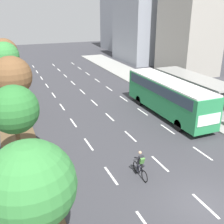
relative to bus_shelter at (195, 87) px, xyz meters
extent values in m
plane|color=#38383D|center=(-9.53, -13.05, -1.87)|extent=(140.00, 140.00, 0.00)
cube|color=brown|center=(-17.83, 6.95, -1.81)|extent=(2.60, 52.00, 0.12)
cube|color=#9E9E99|center=(-0.28, 6.95, -1.79)|extent=(4.50, 52.00, 0.15)
cube|color=white|center=(-13.03, -8.74, -1.86)|extent=(0.14, 2.03, 0.01)
cube|color=white|center=(-13.03, -4.34, -1.86)|extent=(0.14, 2.03, 0.01)
cube|color=white|center=(-13.03, 0.06, -1.86)|extent=(0.14, 2.03, 0.01)
cube|color=white|center=(-13.03, 4.46, -1.86)|extent=(0.14, 2.03, 0.01)
cube|color=white|center=(-13.03, 8.86, -1.86)|extent=(0.14, 2.03, 0.01)
cube|color=white|center=(-13.03, 13.25, -1.86)|extent=(0.14, 2.03, 0.01)
cube|color=white|center=(-13.03, 17.65, -1.86)|extent=(0.14, 2.03, 0.01)
cube|color=white|center=(-13.03, 22.05, -1.86)|extent=(0.14, 2.03, 0.01)
cube|color=white|center=(-13.03, 26.45, -1.86)|extent=(0.14, 2.03, 0.01)
cube|color=white|center=(-9.53, -13.14, -1.86)|extent=(0.14, 2.03, 0.01)
cube|color=white|center=(-9.53, -8.74, -1.86)|extent=(0.14, 2.03, 0.01)
cube|color=white|center=(-9.53, -4.34, -1.86)|extent=(0.14, 2.03, 0.01)
cube|color=white|center=(-9.53, 0.06, -1.86)|extent=(0.14, 2.03, 0.01)
cube|color=white|center=(-9.53, 4.46, -1.86)|extent=(0.14, 2.03, 0.01)
cube|color=white|center=(-9.53, 8.86, -1.86)|extent=(0.14, 2.03, 0.01)
cube|color=white|center=(-9.53, 13.25, -1.86)|extent=(0.14, 2.03, 0.01)
cube|color=white|center=(-9.53, 17.65, -1.86)|extent=(0.14, 2.03, 0.01)
cube|color=white|center=(-9.53, 22.05, -1.86)|extent=(0.14, 2.03, 0.01)
cube|color=white|center=(-9.53, 26.45, -1.86)|extent=(0.14, 2.03, 0.01)
cube|color=white|center=(-6.03, -8.74, -1.86)|extent=(0.14, 2.03, 0.01)
cube|color=white|center=(-6.03, -4.34, -1.86)|extent=(0.14, 2.03, 0.01)
cube|color=white|center=(-6.03, 0.06, -1.86)|extent=(0.14, 2.03, 0.01)
cube|color=white|center=(-6.03, 4.46, -1.86)|extent=(0.14, 2.03, 0.01)
cube|color=white|center=(-6.03, 8.86, -1.86)|extent=(0.14, 2.03, 0.01)
cube|color=white|center=(-6.03, 13.25, -1.86)|extent=(0.14, 2.03, 0.01)
cube|color=white|center=(-6.03, 17.65, -1.86)|extent=(0.14, 2.03, 0.01)
cube|color=white|center=(-6.03, 22.05, -1.86)|extent=(0.14, 2.03, 0.01)
cube|color=white|center=(-6.03, 26.45, -1.86)|extent=(0.14, 2.03, 0.01)
cube|color=gray|center=(-0.28, 0.00, -1.67)|extent=(2.60, 9.85, 0.10)
cylinder|color=#56565B|center=(-1.46, -4.68, -0.32)|extent=(0.16, 0.16, 2.60)
cylinder|color=#56565B|center=(-1.46, 4.68, -0.32)|extent=(0.16, 0.16, 2.60)
cylinder|color=#56565B|center=(0.90, 4.68, -0.32)|extent=(0.16, 0.16, 2.60)
cube|color=gray|center=(0.96, 0.00, -0.32)|extent=(0.10, 9.36, 2.34)
cube|color=gray|center=(-0.28, 0.00, 1.06)|extent=(2.90, 10.25, 0.16)
cube|color=#28844C|center=(-4.28, -1.48, -0.02)|extent=(2.50, 11.20, 2.80)
cube|color=#2D3D4C|center=(-4.28, -1.48, 0.83)|extent=(2.54, 10.30, 0.90)
cube|color=silver|center=(-4.28, -1.48, 1.44)|extent=(2.45, 10.98, 0.12)
cube|color=#2D3D4C|center=(-4.28, 4.14, 0.33)|extent=(2.25, 0.06, 1.54)
cube|color=white|center=(-4.28, -7.10, -0.22)|extent=(2.12, 0.04, 0.90)
cylinder|color=black|center=(-5.38, 1.99, -1.37)|extent=(0.30, 1.00, 1.00)
cylinder|color=black|center=(-3.18, 1.99, -1.37)|extent=(0.30, 1.00, 1.00)
cylinder|color=black|center=(-5.38, -4.95, -1.37)|extent=(0.30, 1.00, 1.00)
cylinder|color=black|center=(-3.18, -4.95, -1.37)|extent=(0.30, 1.00, 1.00)
torus|color=black|center=(-11.44, -8.96, -1.51)|extent=(0.06, 0.72, 0.72)
torus|color=black|center=(-11.44, -10.06, -1.51)|extent=(0.06, 0.72, 0.72)
cylinder|color=black|center=(-11.44, -9.51, -1.23)|extent=(0.05, 0.94, 0.05)
cylinder|color=black|center=(-11.44, -9.61, -1.41)|extent=(0.05, 0.57, 0.42)
cylinder|color=black|center=(-11.44, -9.71, -1.21)|extent=(0.04, 0.04, 0.40)
cube|color=black|center=(-11.44, -9.71, -1.01)|extent=(0.12, 0.24, 0.06)
cylinder|color=black|center=(-11.44, -9.01, -0.96)|extent=(0.46, 0.04, 0.04)
cube|color=black|center=(-11.44, -9.53, -0.68)|extent=(0.30, 0.36, 0.59)
cube|color=#4C893D|center=(-11.44, -9.69, -0.66)|extent=(0.26, 0.26, 0.42)
sphere|color=tan|center=(-11.44, -9.41, -0.26)|extent=(0.20, 0.20, 0.20)
cylinder|color=#23232D|center=(-11.56, -9.56, -1.08)|extent=(0.12, 0.42, 0.25)
cylinder|color=#23232D|center=(-11.56, -9.39, -1.34)|extent=(0.10, 0.17, 0.41)
cylinder|color=#23232D|center=(-11.32, -9.56, -1.08)|extent=(0.12, 0.42, 0.25)
cylinder|color=#23232D|center=(-11.32, -9.39, -1.34)|extent=(0.10, 0.17, 0.41)
cylinder|color=black|center=(-11.61, -9.31, -0.63)|extent=(0.09, 0.47, 0.28)
cylinder|color=black|center=(-11.27, -9.31, -0.63)|extent=(0.09, 0.47, 0.28)
sphere|color=#38843D|center=(-17.97, -13.14, 1.81)|extent=(3.38, 3.38, 3.38)
cylinder|color=brown|center=(-17.95, -5.29, -0.45)|extent=(0.28, 0.28, 2.60)
sphere|color=#2D7533|center=(-17.95, -5.29, 1.98)|extent=(3.02, 3.02, 3.02)
cylinder|color=brown|center=(-17.58, 2.56, -0.42)|extent=(0.28, 0.28, 2.66)
sphere|color=brown|center=(-17.58, 2.56, 2.23)|extent=(3.49, 3.49, 3.49)
cylinder|color=brown|center=(-17.73, 10.40, -0.09)|extent=(0.28, 0.28, 3.31)
sphere|color=#38843D|center=(-17.73, 10.40, 2.73)|extent=(3.12, 3.12, 3.12)
cylinder|color=brown|center=(-17.59, 18.25, -0.54)|extent=(0.28, 0.28, 2.42)
sphere|color=brown|center=(-17.59, 18.25, 2.05)|extent=(3.68, 3.68, 3.68)
cube|color=#A39E93|center=(8.30, 12.47, 6.54)|extent=(6.26, 8.31, 16.81)
cube|color=#8E939E|center=(8.17, 23.97, 4.69)|extent=(10.37, 10.60, 13.12)
cube|color=#8E939E|center=(11.02, 39.08, 5.14)|extent=(10.54, 9.04, 14.03)
camera|label=1|loc=(-18.40, -21.77, 7.80)|focal=43.57mm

